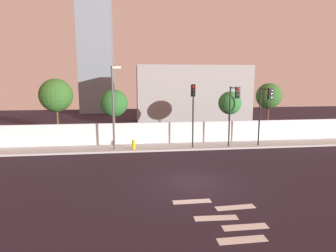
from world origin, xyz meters
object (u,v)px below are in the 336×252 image
street_lamp_curbside (114,101)px  roadside_tree_leftmost (56,95)px  fire_hydrant (134,144)px  roadside_tree_midleft (114,103)px  roadside_tree_midright (230,103)px  traffic_light_left (234,104)px  traffic_light_center (193,102)px  traffic_light_right (265,104)px  roadside_tree_rightmost (269,96)px

street_lamp_curbside → roadside_tree_leftmost: size_ratio=1.14×
fire_hydrant → roadside_tree_midleft: 4.42m
roadside_tree_midleft → roadside_tree_midright: (10.34, 0.00, -0.10)m
fire_hydrant → roadside_tree_leftmost: (-6.34, 2.83, 3.70)m
traffic_light_left → street_lamp_curbside: 9.38m
traffic_light_center → roadside_tree_midleft: size_ratio=1.07×
roadside_tree_midleft → traffic_light_right: bearing=-15.7°
traffic_light_right → fire_hydrant: (-10.48, 0.55, -3.07)m
fire_hydrant → roadside_tree_rightmost: 13.23m
traffic_light_right → street_lamp_curbside: 11.95m
traffic_light_left → roadside_tree_leftmost: roadside_tree_leftmost is taller
street_lamp_curbside → roadside_tree_rightmost: size_ratio=1.22×
traffic_light_left → roadside_tree_midleft: 10.06m
roadside_tree_midleft → roadside_tree_rightmost: size_ratio=0.90×
roadside_tree_leftmost → fire_hydrant: bearing=-24.1°
traffic_light_center → fire_hydrant: 5.69m
street_lamp_curbside → roadside_tree_midright: street_lamp_curbside is taller
street_lamp_curbside → roadside_tree_midleft: street_lamp_curbside is taller
traffic_light_left → traffic_light_right: bearing=-2.2°
traffic_light_left → traffic_light_center: 3.32m
traffic_light_center → roadside_tree_midleft: 7.09m
traffic_light_center → roadside_tree_rightmost: roadside_tree_rightmost is taller
traffic_light_left → roadside_tree_rightmost: (4.53, 3.28, 0.38)m
roadside_tree_leftmost → roadside_tree_midright: size_ratio=1.25×
roadside_tree_midright → traffic_light_center: bearing=-140.3°
traffic_light_center → roadside_tree_leftmost: bearing=162.5°
traffic_light_left → traffic_light_right: (2.56, -0.10, -0.06)m
traffic_light_left → roadside_tree_midleft: size_ratio=1.03×
fire_hydrant → roadside_tree_rightmost: roadside_tree_rightmost is taller
traffic_light_center → roadside_tree_rightmost: 8.56m
traffic_light_right → roadside_tree_midright: bearing=117.1°
fire_hydrant → roadside_tree_midleft: size_ratio=0.16×
roadside_tree_midleft → traffic_light_center: bearing=-29.1°
fire_hydrant → roadside_tree_midright: size_ratio=0.17×
roadside_tree_leftmost → roadside_tree_midright: roadside_tree_leftmost is taller
traffic_light_center → roadside_tree_midright: size_ratio=1.12×
traffic_light_center → street_lamp_curbside: street_lamp_curbside is taller
fire_hydrant → roadside_tree_midright: roadside_tree_midright is taller
traffic_light_right → roadside_tree_midleft: traffic_light_right is taller
traffic_light_left → roadside_tree_midright: size_ratio=1.08×
street_lamp_curbside → roadside_tree_midright: 10.60m
traffic_light_left → street_lamp_curbside: street_lamp_curbside is taller
traffic_light_center → street_lamp_curbside: size_ratio=0.79×
traffic_light_left → fire_hydrant: bearing=176.8°
traffic_light_center → roadside_tree_leftmost: 11.48m
roadside_tree_leftmost → roadside_tree_midleft: (4.75, 0.00, -0.70)m
street_lamp_curbside → fire_hydrant: bearing=-0.4°
street_lamp_curbside → roadside_tree_midright: bearing=15.5°
fire_hydrant → roadside_tree_midright: 9.64m
roadside_tree_midright → roadside_tree_rightmost: (3.69, 0.00, 0.61)m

